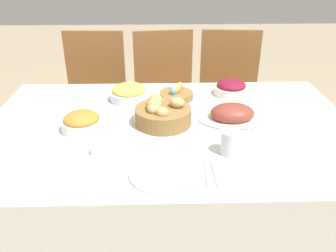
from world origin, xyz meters
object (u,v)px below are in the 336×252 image
object	(u,v)px
chair_far_left	(95,98)
spoon	(215,173)
bread_basket	(163,114)
pineapple_bowl	(129,93)
beet_salad_bowl	(231,88)
carrot_bowl	(82,122)
fork	(122,175)
butter_dish	(106,148)
egg_basket	(176,94)
drinking_cup	(230,143)
chair_far_right	(229,97)
ham_platter	(232,114)
knife	(206,173)
dinner_plate	(164,173)
chair_far_center	(166,97)

from	to	relation	value
chair_far_left	spoon	size ratio (longest dim) A/B	5.65
bread_basket	spoon	distance (m)	0.45
pineapple_bowl	beet_salad_bowl	distance (m)	0.56
carrot_bowl	pineapple_bowl	bearing A→B (deg)	60.82
bread_basket	beet_salad_bowl	xyz separation A→B (m)	(0.38, 0.35, -0.01)
spoon	fork	bearing A→B (deg)	178.23
beet_salad_bowl	fork	bearing A→B (deg)	-125.33
carrot_bowl	butter_dish	bearing A→B (deg)	-56.31
egg_basket	pineapple_bowl	bearing A→B (deg)	-177.10
drinking_cup	chair_far_right	bearing A→B (deg)	78.72
ham_platter	spoon	bearing A→B (deg)	-108.33
chair_far_left	drinking_cup	size ratio (longest dim) A/B	9.75
beet_salad_bowl	drinking_cup	world-z (taller)	drinking_cup
ham_platter	spoon	world-z (taller)	ham_platter
chair_far_left	ham_platter	xyz separation A→B (m)	(0.80, -0.84, 0.26)
egg_basket	ham_platter	bearing A→B (deg)	-47.17
egg_basket	butter_dish	world-z (taller)	egg_basket
chair_far_left	bread_basket	distance (m)	1.03
ham_platter	knife	world-z (taller)	ham_platter
chair_far_right	spoon	xyz separation A→B (m)	(-0.31, -1.28, 0.23)
bread_basket	dinner_plate	distance (m)	0.41
chair_far_left	dinner_plate	size ratio (longest dim) A/B	3.73
chair_far_center	butter_dish	world-z (taller)	chair_far_center
drinking_cup	carrot_bowl	bearing A→B (deg)	160.30
drinking_cup	spoon	bearing A→B (deg)	-119.15
pineapple_bowl	chair_far_center	bearing A→B (deg)	70.24
chair_far_right	fork	xyz separation A→B (m)	(-0.64, -1.28, 0.23)
knife	drinking_cup	bearing A→B (deg)	54.07
beet_salad_bowl	chair_far_right	bearing A→B (deg)	78.68
dinner_plate	butter_dish	world-z (taller)	butter_dish
fork	chair_far_center	bearing A→B (deg)	83.40
bread_basket	drinking_cup	distance (m)	0.38
pineapple_bowl	spoon	bearing A→B (deg)	-63.03
pineapple_bowl	dinner_plate	size ratio (longest dim) A/B	0.80
carrot_bowl	dinner_plate	bearing A→B (deg)	-45.04
chair_far_center	chair_far_right	bearing A→B (deg)	-6.68
fork	drinking_cup	xyz separation A→B (m)	(0.42, 0.14, 0.05)
egg_basket	drinking_cup	distance (m)	0.60
bread_basket	egg_basket	world-z (taller)	bread_basket
chair_far_left	knife	bearing A→B (deg)	-62.36
bread_basket	carrot_bowl	distance (m)	0.37
dinner_plate	spoon	distance (m)	0.18
egg_basket	chair_far_left	bearing A→B (deg)	134.19
fork	knife	distance (m)	0.31
chair_far_right	dinner_plate	world-z (taller)	chair_far_right
bread_basket	pineapple_bowl	world-z (taller)	bread_basket
dinner_plate	fork	xyz separation A→B (m)	(-0.15, 0.00, -0.00)
dinner_plate	spoon	world-z (taller)	dinner_plate
carrot_bowl	spoon	xyz separation A→B (m)	(0.55, -0.36, -0.04)
spoon	dinner_plate	bearing A→B (deg)	178.23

